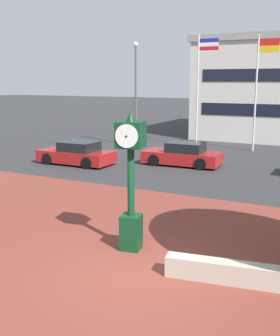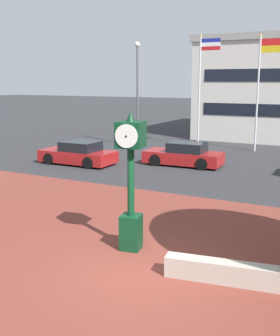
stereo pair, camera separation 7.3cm
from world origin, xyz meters
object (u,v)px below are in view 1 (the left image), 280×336
(street_clock, at_px, (131,179))
(flagpole_primary, at_px, (199,83))
(car_street_distant, at_px, (183,155))
(flagpole_secondary, at_px, (258,85))
(car_street_far, at_px, (77,154))
(street_lamp_post, at_px, (136,84))

(street_clock, xyz_separation_m, flagpole_primary, (-4.60, 18.22, 2.39))
(car_street_distant, bearing_deg, flagpole_secondary, -22.98)
(street_clock, distance_m, car_street_distant, 12.12)
(car_street_far, relative_size, car_street_distant, 0.99)
(car_street_distant, bearing_deg, street_clock, -167.37)
(street_clock, relative_size, flagpole_secondary, 0.51)
(car_street_distant, bearing_deg, flagpole_primary, 10.33)
(car_street_distant, distance_m, flagpole_primary, 7.77)
(car_street_far, distance_m, flagpole_primary, 10.50)
(street_clock, height_order, street_lamp_post, street_lamp_post)
(car_street_distant, xyz_separation_m, flagpole_primary, (-1.49, 6.60, 3.82))
(car_street_distant, xyz_separation_m, street_lamp_post, (-5.41, 4.68, 3.76))
(car_street_distant, bearing_deg, street_lamp_post, 46.77)
(street_clock, bearing_deg, flagpole_secondary, 80.98)
(street_lamp_post, bearing_deg, street_clock, -62.41)
(car_street_distant, xyz_separation_m, flagpole_secondary, (2.48, 6.60, 3.73))
(car_street_far, relative_size, flagpole_secondary, 0.57)
(car_street_far, height_order, flagpole_secondary, flagpole_secondary)
(street_clock, bearing_deg, flagpole_primary, 93.16)
(street_clock, bearing_deg, street_lamp_post, 106.58)
(flagpole_secondary, bearing_deg, flagpole_primary, -180.00)
(flagpole_primary, bearing_deg, street_clock, -75.84)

